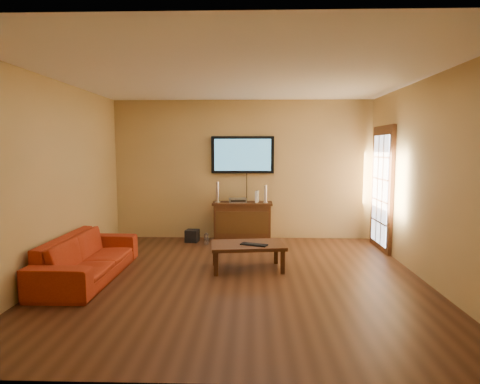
{
  "coord_description": "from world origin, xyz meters",
  "views": [
    {
      "loc": [
        0.19,
        -5.34,
        1.76
      ],
      "look_at": [
        0.0,
        0.8,
        1.1
      ],
      "focal_mm": 30.0,
      "sensor_mm": 36.0,
      "label": 1
    }
  ],
  "objects_px": {
    "speaker_right": "(266,195)",
    "coffee_table": "(248,247)",
    "speaker_left": "(217,193)",
    "game_console": "(257,197)",
    "av_receiver": "(238,200)",
    "subwoofer": "(192,236)",
    "sofa": "(88,250)",
    "keyboard": "(254,244)",
    "media_console": "(242,221)",
    "bottle": "(206,239)",
    "television": "(243,155)"
  },
  "relations": [
    {
      "from": "speaker_right",
      "to": "coffee_table",
      "type": "bearing_deg",
      "value": -99.8
    },
    {
      "from": "coffee_table",
      "to": "speaker_right",
      "type": "distance_m",
      "value": 1.96
    },
    {
      "from": "speaker_left",
      "to": "game_console",
      "type": "relative_size",
      "value": 1.76
    },
    {
      "from": "speaker_right",
      "to": "av_receiver",
      "type": "distance_m",
      "value": 0.55
    },
    {
      "from": "speaker_left",
      "to": "subwoofer",
      "type": "distance_m",
      "value": 0.95
    },
    {
      "from": "sofa",
      "to": "keyboard",
      "type": "relative_size",
      "value": 4.88
    },
    {
      "from": "media_console",
      "to": "bottle",
      "type": "xyz_separation_m",
      "value": [
        -0.66,
        -0.38,
        -0.27
      ]
    },
    {
      "from": "media_console",
      "to": "speaker_left",
      "type": "xyz_separation_m",
      "value": [
        -0.48,
        -0.01,
        0.55
      ]
    },
    {
      "from": "speaker_right",
      "to": "media_console",
      "type": "bearing_deg",
      "value": 176.23
    },
    {
      "from": "subwoofer",
      "to": "keyboard",
      "type": "bearing_deg",
      "value": -48.03
    },
    {
      "from": "television",
      "to": "sofa",
      "type": "xyz_separation_m",
      "value": [
        -2.05,
        -2.51,
        -1.25
      ]
    },
    {
      "from": "coffee_table",
      "to": "speaker_right",
      "type": "bearing_deg",
      "value": 80.2
    },
    {
      "from": "media_console",
      "to": "bottle",
      "type": "distance_m",
      "value": 0.8
    },
    {
      "from": "bottle",
      "to": "keyboard",
      "type": "bearing_deg",
      "value": -61.31
    },
    {
      "from": "sofa",
      "to": "av_receiver",
      "type": "distance_m",
      "value": 3.09
    },
    {
      "from": "media_console",
      "to": "sofa",
      "type": "distance_m",
      "value": 3.11
    },
    {
      "from": "television",
      "to": "speaker_left",
      "type": "bearing_deg",
      "value": -157.95
    },
    {
      "from": "av_receiver",
      "to": "keyboard",
      "type": "relative_size",
      "value": 0.81
    },
    {
      "from": "bottle",
      "to": "keyboard",
      "type": "xyz_separation_m",
      "value": [
        0.87,
        -1.59,
        0.29
      ]
    },
    {
      "from": "sofa",
      "to": "speaker_left",
      "type": "bearing_deg",
      "value": -33.92
    },
    {
      "from": "speaker_left",
      "to": "keyboard",
      "type": "xyz_separation_m",
      "value": [
        0.69,
        -1.95,
        -0.53
      ]
    },
    {
      "from": "television",
      "to": "bottle",
      "type": "height_order",
      "value": "television"
    },
    {
      "from": "av_receiver",
      "to": "subwoofer",
      "type": "relative_size",
      "value": 1.44
    },
    {
      "from": "sofa",
      "to": "speaker_left",
      "type": "xyz_separation_m",
      "value": [
        1.58,
        2.32,
        0.53
      ]
    },
    {
      "from": "coffee_table",
      "to": "speaker_right",
      "type": "relative_size",
      "value": 3.37
    },
    {
      "from": "media_console",
      "to": "coffee_table",
      "type": "relative_size",
      "value": 1.01
    },
    {
      "from": "speaker_right",
      "to": "sofa",
      "type": "bearing_deg",
      "value": -137.25
    },
    {
      "from": "av_receiver",
      "to": "keyboard",
      "type": "xyz_separation_m",
      "value": [
        0.3,
        -1.99,
        -0.38
      ]
    },
    {
      "from": "media_console",
      "to": "game_console",
      "type": "relative_size",
      "value": 5.08
    },
    {
      "from": "speaker_right",
      "to": "subwoofer",
      "type": "relative_size",
      "value": 1.45
    },
    {
      "from": "speaker_right",
      "to": "game_console",
      "type": "xyz_separation_m",
      "value": [
        -0.16,
        0.03,
        -0.04
      ]
    },
    {
      "from": "media_console",
      "to": "coffee_table",
      "type": "height_order",
      "value": "media_console"
    },
    {
      "from": "media_console",
      "to": "subwoofer",
      "type": "distance_m",
      "value": 1.0
    },
    {
      "from": "game_console",
      "to": "media_console",
      "type": "bearing_deg",
      "value": -166.82
    },
    {
      "from": "media_console",
      "to": "sofa",
      "type": "bearing_deg",
      "value": -131.32
    },
    {
      "from": "speaker_right",
      "to": "bottle",
      "type": "height_order",
      "value": "speaker_right"
    },
    {
      "from": "television",
      "to": "speaker_right",
      "type": "height_order",
      "value": "television"
    },
    {
      "from": "television",
      "to": "av_receiver",
      "type": "height_order",
      "value": "television"
    },
    {
      "from": "subwoofer",
      "to": "keyboard",
      "type": "relative_size",
      "value": 0.56
    },
    {
      "from": "media_console",
      "to": "subwoofer",
      "type": "relative_size",
      "value": 4.92
    },
    {
      "from": "speaker_left",
      "to": "television",
      "type": "bearing_deg",
      "value": 22.05
    },
    {
      "from": "television",
      "to": "keyboard",
      "type": "bearing_deg",
      "value": -84.3
    },
    {
      "from": "media_console",
      "to": "bottle",
      "type": "bearing_deg",
      "value": -150.07
    },
    {
      "from": "sofa",
      "to": "bottle",
      "type": "xyz_separation_m",
      "value": [
        1.4,
        1.96,
        -0.29
      ]
    },
    {
      "from": "coffee_table",
      "to": "bottle",
      "type": "bearing_deg",
      "value": 117.42
    },
    {
      "from": "television",
      "to": "speaker_right",
      "type": "relative_size",
      "value": 3.62
    },
    {
      "from": "subwoofer",
      "to": "keyboard",
      "type": "distance_m",
      "value": 2.17
    },
    {
      "from": "sofa",
      "to": "av_receiver",
      "type": "bearing_deg",
      "value": -39.51
    },
    {
      "from": "coffee_table",
      "to": "keyboard",
      "type": "relative_size",
      "value": 2.75
    },
    {
      "from": "coffee_table",
      "to": "game_console",
      "type": "relative_size",
      "value": 5.04
    }
  ]
}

